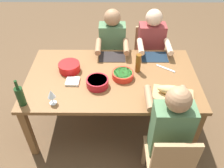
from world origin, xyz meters
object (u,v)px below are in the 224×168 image
at_px(dining_table, 112,81).
at_px(bread_loaf, 174,91).
at_px(chair_far_right, 148,53).
at_px(beer_bottle, 138,63).
at_px(diner_far_right, 151,47).
at_px(serving_bowl_greens, 123,75).
at_px(diner_near_right, 169,128).
at_px(chair_near_right, 169,159).
at_px(diner_far_center, 112,47).
at_px(wine_glass, 51,94).
at_px(chair_far_center, 112,53).
at_px(napkin_stack, 73,81).
at_px(serving_bowl_fruit, 69,67).
at_px(cutting_board, 173,95).
at_px(wine_bottle, 20,96).
at_px(serving_bowl_pasta, 97,82).

bearing_deg(dining_table, bread_loaf, -26.10).
distance_m(chair_far_right, beer_bottle, 0.88).
xyz_separation_m(diner_far_right, serving_bowl_greens, (-0.40, -0.69, 0.08)).
xyz_separation_m(diner_near_right, chair_far_right, (-0.00, 1.54, -0.21)).
bearing_deg(diner_far_right, chair_near_right, -90.00).
bearing_deg(chair_near_right, diner_far_right, 90.00).
xyz_separation_m(diner_far_center, wine_glass, (-0.57, -1.09, 0.16)).
xyz_separation_m(chair_far_center, napkin_stack, (-0.42, -0.96, 0.27)).
bearing_deg(serving_bowl_greens, serving_bowl_fruit, 168.39).
bearing_deg(bread_loaf, serving_bowl_greens, 150.32).
distance_m(bread_loaf, napkin_stack, 1.05).
relative_size(serving_bowl_greens, bread_loaf, 0.73).
relative_size(diner_far_right, chair_far_center, 1.41).
height_order(dining_table, chair_far_center, chair_far_center).
xyz_separation_m(cutting_board, wine_bottle, (-1.47, -0.13, 0.10)).
bearing_deg(wine_glass, chair_near_right, -22.42).
bearing_deg(beer_bottle, serving_bowl_pasta, -150.05).
bearing_deg(chair_far_right, napkin_stack, -134.18).
distance_m(chair_far_center, beer_bottle, 0.90).
relative_size(diner_far_right, wine_glass, 7.23).
distance_m(chair_near_right, diner_far_right, 1.55).
height_order(chair_far_right, beer_bottle, beer_bottle).
relative_size(bread_loaf, wine_glass, 1.93).
bearing_deg(bread_loaf, dining_table, 153.90).
bearing_deg(wine_bottle, diner_far_center, 52.23).
distance_m(chair_far_right, bread_loaf, 1.21).
bearing_deg(diner_near_right, serving_bowl_pasta, 142.05).
xyz_separation_m(diner_far_right, bread_loaf, (0.09, -0.98, 0.11)).
bearing_deg(napkin_stack, serving_bowl_greens, 8.90).
bearing_deg(chair_far_right, serving_bowl_greens, -114.41).
bearing_deg(diner_near_right, dining_table, 127.31).
bearing_deg(napkin_stack, diner_near_right, -31.57).
relative_size(chair_far_center, cutting_board, 2.12).
bearing_deg(chair_near_right, napkin_stack, 140.96).
bearing_deg(chair_near_right, wine_bottle, 162.49).
distance_m(wine_bottle, wine_glass, 0.29).
bearing_deg(wine_bottle, chair_far_center, 56.40).
height_order(diner_far_right, napkin_stack, diner_far_right).
bearing_deg(wine_glass, chair_far_right, 49.62).
distance_m(diner_near_right, diner_far_right, 1.35).
distance_m(diner_far_center, wine_glass, 1.24).
relative_size(serving_bowl_pasta, napkin_stack, 1.65).
bearing_deg(dining_table, serving_bowl_pasta, -133.90).
height_order(diner_far_right, serving_bowl_greens, diner_far_right).
bearing_deg(chair_far_right, dining_table, -120.94).
bearing_deg(serving_bowl_greens, cutting_board, -29.68).
height_order(diner_far_center, serving_bowl_pasta, diner_far_center).
height_order(diner_near_right, cutting_board, diner_near_right).
height_order(wine_bottle, beer_bottle, wine_bottle).
relative_size(serving_bowl_fruit, wine_glass, 1.44).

